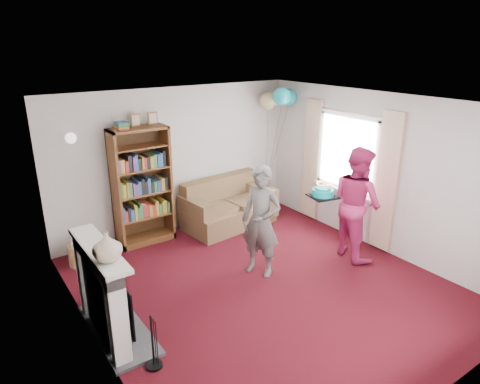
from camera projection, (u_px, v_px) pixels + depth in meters
ground at (264, 286)px, 5.94m from camera, size 5.00×5.00×0.00m
wall_back at (177, 160)px, 7.46m from camera, size 4.50×0.02×2.50m
wall_left at (89, 247)px, 4.30m from camera, size 0.02×5.00×2.50m
wall_right at (378, 173)px, 6.74m from camera, size 0.02×5.00×2.50m
ceiling at (268, 103)px, 5.10m from camera, size 4.50×5.00×0.01m
fireplace at (107, 296)px, 4.79m from camera, size 0.55×1.80×1.12m
window_bay at (347, 167)px, 7.19m from camera, size 0.14×2.02×2.20m
wall_sconce at (71, 138)px, 6.19m from camera, size 0.16×0.23×0.16m
bookcase at (141, 187)px, 6.99m from camera, size 0.92×0.42×2.15m
sofa at (227, 208)px, 7.83m from camera, size 1.62×0.86×0.86m
wicker_basket at (84, 252)px, 6.48m from camera, size 0.45×0.45×0.40m
person_striped at (261, 222)px, 6.02m from camera, size 0.61×0.70×1.61m
person_magenta at (357, 203)px, 6.52m from camera, size 0.81×0.96×1.75m
birthday_cake at (323, 193)px, 6.34m from camera, size 0.38×0.38×0.22m
balloons at (279, 98)px, 7.80m from camera, size 0.85×0.70×1.79m
mantel_vase at (107, 247)px, 4.25m from camera, size 0.33×0.33×0.31m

